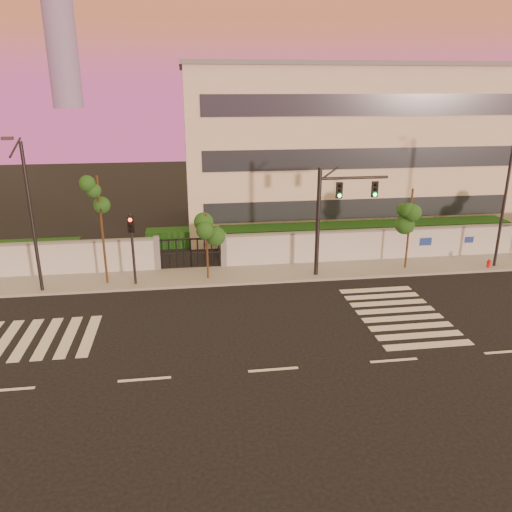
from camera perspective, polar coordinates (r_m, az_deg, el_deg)
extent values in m
plane|color=black|center=(20.23, 1.99, -12.86)|extent=(120.00, 120.00, 0.00)
cube|color=gray|center=(29.57, -1.52, -2.13)|extent=(60.00, 3.00, 0.15)
cube|color=#B8BABF|center=(35.22, 22.31, 1.47)|extent=(31.00, 0.30, 2.00)
cube|color=slate|center=(34.94, 22.52, 3.13)|extent=(31.00, 0.36, 0.12)
cube|color=slate|center=(30.54, -11.23, 0.23)|extent=(0.35, 0.35, 2.20)
cube|color=slate|center=(30.55, -3.73, 0.56)|extent=(0.35, 0.35, 2.20)
cube|color=#14350F|center=(35.07, 12.47, 2.21)|extent=(20.00, 2.00, 1.80)
cube|color=#14350F|center=(35.40, -7.58, 2.14)|extent=(6.00, 1.50, 1.20)
cube|color=beige|center=(41.05, 9.34, 12.04)|extent=(24.00, 12.00, 12.00)
cube|color=#262D38|center=(36.01, 11.84, 5.32)|extent=(22.00, 0.08, 1.40)
cube|color=#262D38|center=(35.39, 12.22, 10.84)|extent=(22.00, 0.08, 1.40)
cube|color=#262D38|center=(35.11, 12.63, 16.49)|extent=(22.00, 0.08, 1.40)
cube|color=slate|center=(40.83, 9.82, 20.56)|extent=(24.40, 12.40, 0.30)
cube|color=silver|center=(24.87, -26.74, -8.63)|extent=(0.50, 4.00, 0.02)
cube|color=silver|center=(24.59, -24.74, -8.63)|extent=(0.50, 4.00, 0.02)
cube|color=silver|center=(24.34, -22.69, -8.62)|extent=(0.50, 4.00, 0.02)
cube|color=silver|center=(24.12, -20.60, -8.61)|extent=(0.50, 4.00, 0.02)
cube|color=silver|center=(23.93, -18.48, -8.58)|extent=(0.50, 4.00, 0.02)
cube|color=silver|center=(23.16, 19.11, -9.60)|extent=(4.00, 0.50, 0.02)
cube|color=silver|center=(23.86, 18.15, -8.62)|extent=(4.00, 0.50, 0.02)
cube|color=silver|center=(24.58, 17.25, -7.69)|extent=(4.00, 0.50, 0.02)
cube|color=silver|center=(25.31, 16.41, -6.82)|extent=(4.00, 0.50, 0.02)
cube|color=silver|center=(26.05, 15.61, -5.99)|extent=(4.00, 0.50, 0.02)
cube|color=silver|center=(26.80, 14.86, -5.21)|extent=(4.00, 0.50, 0.02)
cube|color=silver|center=(27.56, 14.16, -4.47)|extent=(4.00, 0.50, 0.02)
cube|color=silver|center=(28.32, 13.49, -3.77)|extent=(4.00, 0.50, 0.02)
cube|color=silver|center=(21.15, -26.63, -13.51)|extent=(2.00, 0.15, 0.01)
cube|color=silver|center=(20.08, -12.62, -13.59)|extent=(2.00, 0.15, 0.01)
cube|color=silver|center=(20.23, 1.99, -12.84)|extent=(2.00, 0.15, 0.01)
cube|color=silver|center=(21.56, 15.46, -11.42)|extent=(2.00, 0.15, 0.01)
cube|color=silver|center=(23.89, 26.72, -9.75)|extent=(2.00, 0.15, 0.01)
cylinder|color=#382314|center=(28.48, -17.15, 2.61)|extent=(0.13, 0.13, 6.20)
sphere|color=#164D1A|center=(28.05, -17.51, 6.26)|extent=(1.20, 1.20, 1.20)
sphere|color=#164D1A|center=(28.40, -16.50, 4.57)|extent=(0.92, 0.92, 0.92)
sphere|color=#164D1A|center=(28.08, -18.10, 4.91)|extent=(0.87, 0.87, 0.87)
cylinder|color=#382314|center=(28.39, -5.61, 0.93)|extent=(0.12, 0.12, 3.94)
sphere|color=#164D1A|center=(28.06, -5.69, 3.23)|extent=(1.10, 1.10, 1.10)
sphere|color=#164D1A|center=(28.42, -4.97, 2.22)|extent=(0.84, 0.84, 0.84)
sphere|color=#164D1A|center=(28.01, -6.26, 2.35)|extent=(0.80, 0.80, 0.80)
cylinder|color=#382314|center=(31.13, 17.05, 2.83)|extent=(0.12, 0.12, 5.03)
sphere|color=#164D1A|center=(30.77, 17.32, 5.54)|extent=(1.12, 1.12, 1.12)
sphere|color=#164D1A|center=(31.27, 17.63, 4.28)|extent=(0.86, 0.86, 0.86)
sphere|color=#164D1A|center=(30.62, 16.83, 4.55)|extent=(0.81, 0.81, 0.81)
cylinder|color=black|center=(28.68, 7.08, 3.66)|extent=(0.25, 0.25, 6.43)
cylinder|color=black|center=(28.71, 11.14, 8.76)|extent=(3.94, 0.18, 0.17)
cube|color=black|center=(28.52, 9.50, 7.42)|extent=(0.36, 0.19, 0.93)
sphere|color=#0CF259|center=(28.48, 9.53, 6.80)|extent=(0.21, 0.21, 0.21)
cube|color=black|center=(29.20, 13.41, 7.42)|extent=(0.36, 0.19, 0.93)
sphere|color=#0CF259|center=(29.16, 13.45, 6.82)|extent=(0.21, 0.21, 0.21)
cylinder|color=black|center=(28.20, -13.88, 0.57)|extent=(0.15, 0.15, 4.15)
cube|color=black|center=(27.73, -14.13, 3.53)|extent=(0.32, 0.17, 0.83)
sphere|color=red|center=(27.56, -14.19, 3.98)|extent=(0.18, 0.18, 0.18)
cylinder|color=black|center=(28.40, -24.21, 3.72)|extent=(0.18, 0.18, 8.08)
cylinder|color=black|center=(26.91, -25.82, 11.12)|extent=(0.10, 1.93, 0.79)
cube|color=#3F3F44|center=(26.00, -26.55, 11.94)|extent=(0.51, 0.25, 0.15)
cylinder|color=black|center=(33.20, 26.43, 4.99)|extent=(0.17, 0.17, 7.66)
cylinder|color=red|center=(33.64, 25.01, -1.07)|extent=(0.20, 0.20, 0.45)
cylinder|color=red|center=(33.55, 25.08, -0.64)|extent=(0.25, 0.25, 0.09)
sphere|color=red|center=(33.53, 25.10, -0.48)|extent=(0.16, 0.16, 0.16)
cylinder|color=red|center=(33.61, 25.04, -0.93)|extent=(0.26, 0.15, 0.09)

